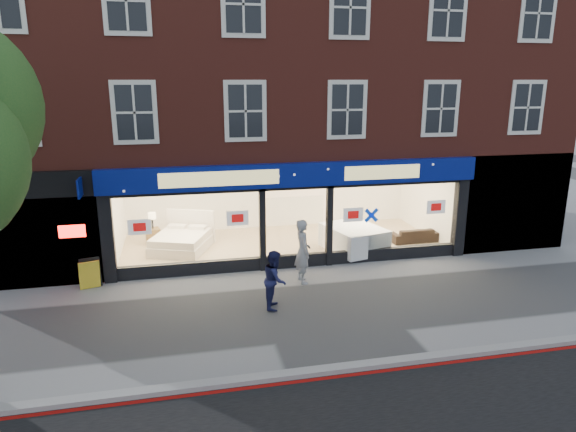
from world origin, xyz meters
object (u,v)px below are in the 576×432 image
object	(u,v)px
sofa	(414,235)
pedestrian_blue	(275,279)
a_board	(90,274)
pedestrian_grey	(303,251)
mattress_stack	(354,238)
display_bed	(182,240)

from	to	relation	value
sofa	pedestrian_blue	xyz separation A→B (m)	(-5.80, -4.08, 0.42)
a_board	pedestrian_blue	distance (m)	5.34
a_board	sofa	bearing A→B (deg)	-6.53
pedestrian_grey	mattress_stack	bearing A→B (deg)	-50.37
mattress_stack	a_board	size ratio (longest dim) A/B	2.77
sofa	pedestrian_blue	world-z (taller)	pedestrian_blue
mattress_stack	pedestrian_blue	world-z (taller)	pedestrian_blue
sofa	pedestrian_grey	bearing A→B (deg)	27.43
sofa	display_bed	bearing A→B (deg)	-7.47
sofa	pedestrian_grey	size ratio (longest dim) A/B	0.89
mattress_stack	pedestrian_grey	size ratio (longest dim) A/B	1.26
pedestrian_blue	mattress_stack	bearing A→B (deg)	-27.58
display_bed	pedestrian_blue	world-z (taller)	pedestrian_blue
display_bed	a_board	xyz separation A→B (m)	(-2.57, -2.61, -0.00)
display_bed	a_board	size ratio (longest dim) A/B	2.97
mattress_stack	pedestrian_grey	distance (m)	3.21
mattress_stack	a_board	world-z (taller)	mattress_stack
sofa	pedestrian_blue	bearing A→B (deg)	33.72
mattress_stack	sofa	bearing A→B (deg)	9.69
mattress_stack	sofa	xyz separation A→B (m)	(2.38, 0.41, -0.16)
sofa	a_board	size ratio (longest dim) A/B	1.95
display_bed	pedestrian_blue	distance (m)	5.42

